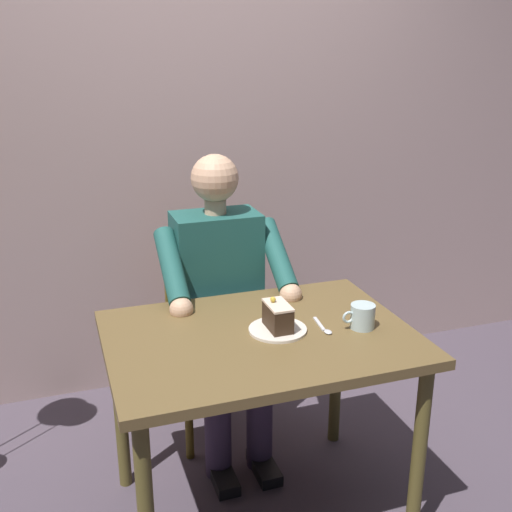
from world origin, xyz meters
The scene contains 9 objects.
ground_plane centered at (0.00, 0.00, 0.00)m, with size 14.00×14.00×0.00m, color #4D424E.
cafe_rear_panel centered at (0.00, -1.17, 1.50)m, with size 6.40×0.12×3.00m, color #B1928E.
dining_table centered at (0.00, 0.00, 0.66)m, with size 1.06×0.76×0.75m.
chair centered at (0.00, -0.66, 0.51)m, with size 0.42×0.42×0.92m.
seated_person centered at (0.00, -0.48, 0.67)m, with size 0.53×0.58×1.29m.
dessert_plate centered at (-0.07, 0.00, 0.76)m, with size 0.20×0.20×0.01m, color silver.
cake_slice centered at (-0.07, 0.00, 0.81)m, with size 0.07×0.13×0.11m.
coffee_cup centered at (-0.36, 0.07, 0.80)m, with size 0.12×0.09×0.09m.
dessert_spoon centered at (-0.22, 0.04, 0.75)m, with size 0.03×0.14×0.01m.
Camera 1 is at (0.63, 1.81, 1.68)m, focal length 42.82 mm.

